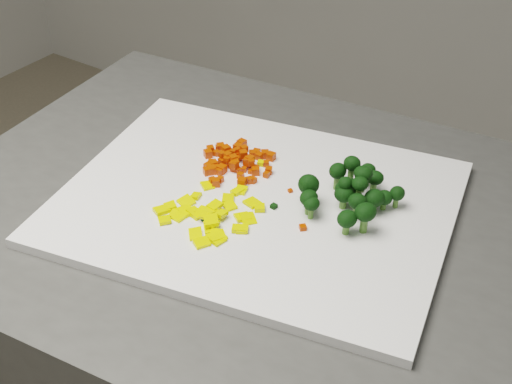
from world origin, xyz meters
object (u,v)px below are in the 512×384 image
Objects in this scene: pepper_pile at (211,210)px; carrot_pile at (236,156)px; cutting_board at (256,202)px; broccoli_pile at (352,183)px.

carrot_pile is at bearing 109.64° from pepper_pile.
carrot_pile is (-0.06, 0.05, 0.02)m from cutting_board.
carrot_pile reaches higher than cutting_board.
cutting_board is 3.75× the size of broccoli_pile.
cutting_board is at bearing 66.51° from pepper_pile.
cutting_board is 3.88× the size of pepper_pile.
broccoli_pile reaches higher than carrot_pile.
carrot_pile is 0.17m from broccoli_pile.
pepper_pile is 0.97× the size of broccoli_pile.
cutting_board is 0.12m from broccoli_pile.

